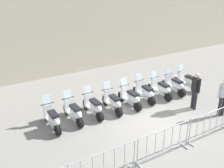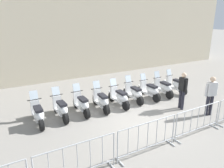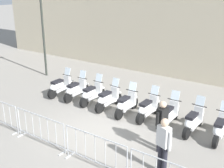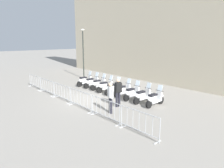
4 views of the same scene
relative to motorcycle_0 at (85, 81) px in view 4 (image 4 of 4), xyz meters
The scene contains 19 objects.
ground_plane 4.14m from the motorcycle_0, 21.12° to the right, with size 120.00×120.00×0.00m, color gray.
motorcycle_0 is the anchor object (origin of this frame).
motorcycle_1 0.94m from the motorcycle_0, ahead, with size 0.56×1.73×1.24m.
motorcycle_2 1.87m from the motorcycle_0, ahead, with size 0.56×1.73×1.24m.
motorcycle_3 2.79m from the motorcycle_0, ahead, with size 0.56×1.72×1.24m.
motorcycle_4 3.73m from the motorcycle_0, ahead, with size 0.57×1.73×1.24m.
motorcycle_5 4.66m from the motorcycle_0, ahead, with size 0.56×1.72×1.24m.
motorcycle_6 5.60m from the motorcycle_0, ahead, with size 0.57×1.73×1.24m.
motorcycle_7 6.52m from the motorcycle_0, ahead, with size 0.56×1.72×1.24m.
motorcycle_8 7.46m from the motorcycle_0, ahead, with size 0.59×1.72×1.24m.
barrier_segment_0 4.10m from the motorcycle_0, 115.29° to the right, with size 2.20×0.58×1.07m.
barrier_segment_1 3.59m from the motorcycle_0, 81.46° to the right, with size 2.20×0.58×1.07m.
barrier_segment_2 4.42m from the motorcycle_0, 50.35° to the right, with size 2.20×0.58×1.07m.
barrier_segment_3 6.05m from the motorcycle_0, 32.47° to the right, with size 2.20×0.58×1.07m.
barrier_segment_4 8.01m from the motorcycle_0, 22.73° to the right, with size 2.20×0.58×1.07m.
barrier_segment_5 10.11m from the motorcycle_0, 16.91° to the right, with size 2.20×0.58×1.07m.
street_lamp 4.29m from the motorcycle_0, 151.55° to the left, with size 0.36×0.36×4.93m.
officer_near_row_end 7.19m from the motorcycle_0, 18.79° to the right, with size 0.53×0.32×1.73m.
officer_mid_plaza 6.33m from the motorcycle_0, 11.78° to the right, with size 0.27×0.55×1.73m.
Camera 4 is at (11.95, -7.55, 4.10)m, focal length 34.19 mm.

